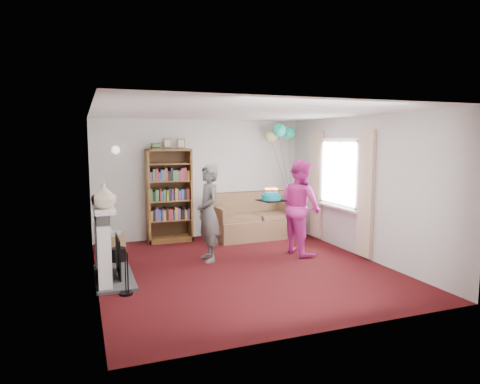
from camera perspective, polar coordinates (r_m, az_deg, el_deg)
name	(u,v)px	position (r m, az deg, el deg)	size (l,w,h in m)	color
ground	(242,268)	(7.07, 0.32, -10.09)	(5.00, 5.00, 0.00)	black
wall_back	(201,179)	(9.19, -5.24, 1.78)	(4.50, 0.02, 2.50)	silver
wall_left	(93,199)	(6.38, -19.02, -0.84)	(0.02, 5.00, 2.50)	silver
wall_right	(361,187)	(7.90, 15.84, 0.70)	(0.02, 5.00, 2.50)	silver
ceiling	(243,112)	(6.78, 0.34, 10.61)	(4.50, 5.00, 0.01)	white
fireplace	(107,246)	(6.71, -17.34, -6.83)	(0.55, 1.80, 1.12)	#3F3F42
window_bay	(339,186)	(8.36, 13.10, 0.79)	(0.14, 2.02, 2.20)	white
wall_sconce	(116,150)	(8.71, -16.25, 5.41)	(0.16, 0.23, 0.16)	gold
bookcase	(169,196)	(8.86, -9.49, -0.57)	(0.90, 0.42, 2.10)	#472B14
sofa	(253,220)	(9.24, 1.81, -3.81)	(1.78, 0.94, 0.94)	brown
wicker_basket	(113,243)	(8.29, -16.56, -6.52)	(0.46, 0.46, 0.40)	olive
person_striped	(209,213)	(7.32, -4.22, -2.83)	(0.61, 0.40, 1.66)	black
person_magenta	(301,207)	(7.85, 8.07, -2.00)	(0.84, 0.65, 1.72)	#C2268A
birthday_cake	(271,197)	(7.45, 4.19, -0.69)	(0.40, 0.40, 0.22)	black
balloons	(280,133)	(9.37, 5.37, 7.81)	(0.61, 0.66, 1.74)	#3F3F3F
mantel_vase	(104,196)	(6.23, -17.71, -0.49)	(0.34, 0.34, 0.35)	beige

